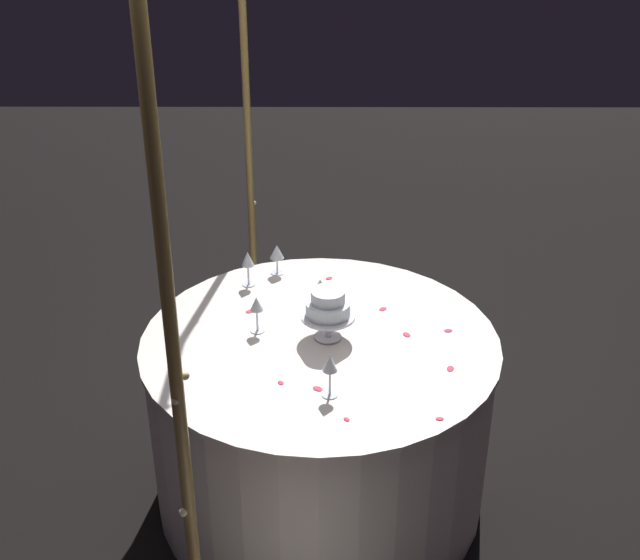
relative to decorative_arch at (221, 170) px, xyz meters
The scene contains 19 objects.
ground_plane 1.56m from the decorative_arch, 89.83° to the right, with size 12.00×12.00×0.00m, color black.
decorative_arch is the anchor object (origin of this frame).
main_table 1.17m from the decorative_arch, 89.83° to the right, with size 1.44×1.44×0.80m.
tiered_cake 0.70m from the decorative_arch, 88.73° to the right, with size 0.22×0.22×0.22m.
wine_glass_0 0.81m from the decorative_arch, 133.69° to the right, with size 0.06×0.06×0.17m.
wine_glass_1 0.61m from the decorative_arch, 59.66° to the right, with size 0.06×0.06×0.16m.
wine_glass_2 0.75m from the decorative_arch, 56.08° to the right, with size 0.07×0.07×0.14m.
wine_glass_3 0.85m from the decorative_arch, 15.67° to the right, with size 0.06×0.06×0.14m.
wine_glass_4 0.75m from the decorative_arch, ahead, with size 0.06×0.06×0.16m.
rose_petal_0 0.97m from the decorative_arch, 37.68° to the right, with size 0.03×0.02×0.00m, color #E02D47.
rose_petal_1 0.99m from the decorative_arch, 139.02° to the right, with size 0.03×0.02×0.00m, color #E02D47.
rose_petal_2 0.75m from the decorative_arch, 15.20° to the right, with size 0.04×0.02×0.00m, color #E02D47.
rose_petal_3 0.87m from the decorative_arch, 134.16° to the right, with size 0.04×0.03×0.00m, color #E02D47.
rose_petal_4 0.81m from the decorative_arch, 144.83° to the right, with size 0.03×0.02×0.00m, color #E02D47.
rose_petal_5 1.01m from the decorative_arch, 87.50° to the right, with size 0.04×0.03×0.00m, color #E02D47.
rose_petal_6 1.14m from the decorative_arch, 85.90° to the right, with size 0.03×0.02×0.00m, color #E02D47.
rose_petal_7 1.13m from the decorative_arch, 103.90° to the right, with size 0.04×0.03×0.00m, color #E02D47.
rose_petal_8 1.17m from the decorative_arch, 123.72° to the right, with size 0.03×0.02×0.00m, color #E02D47.
rose_petal_9 0.98m from the decorative_arch, 69.25° to the right, with size 0.04×0.03×0.00m, color #E02D47.
Camera 1 is at (-2.78, -0.01, 2.56)m, focal length 45.96 mm.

